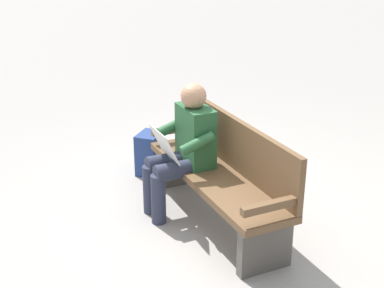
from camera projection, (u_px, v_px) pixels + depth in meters
The scene contains 4 objects.
ground_plane at pixel (215, 221), 4.61m from camera, with size 40.00×40.00×0.00m, color gray.
bench_near at pixel (223, 172), 4.47m from camera, with size 1.81×0.51×0.90m.
person_seated at pixel (184, 146), 4.56m from camera, with size 0.57×0.58×1.18m.
backpack at pixel (151, 154), 5.46m from camera, with size 0.36×0.36×0.44m.
Camera 1 is at (-3.53, 1.94, 2.34)m, focal length 49.28 mm.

